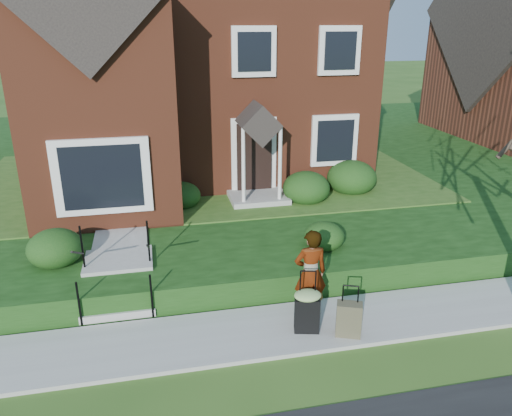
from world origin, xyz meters
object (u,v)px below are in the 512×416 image
object	(u,v)px
front_steps	(118,277)
woman	(310,273)
suitcase_black	(307,309)
suitcase_olive	(349,319)

from	to	relation	value
front_steps	woman	xyz separation A→B (m)	(3.59, -1.50, 0.48)
front_steps	suitcase_black	bearing A→B (deg)	-31.15
front_steps	suitcase_olive	bearing A→B (deg)	-29.77
front_steps	suitcase_olive	distance (m)	4.68
suitcase_black	suitcase_olive	xyz separation A→B (m)	(0.69, -0.28, -0.14)
front_steps	suitcase_olive	size ratio (longest dim) A/B	2.08
suitcase_black	suitcase_olive	world-z (taller)	suitcase_black
suitcase_olive	woman	bearing A→B (deg)	141.81
woman	suitcase_olive	world-z (taller)	woman
front_steps	suitcase_black	xyz separation A→B (m)	(3.37, -2.04, 0.07)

